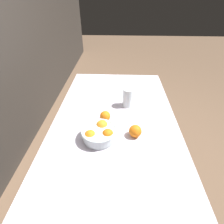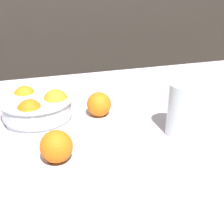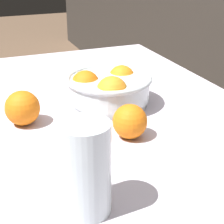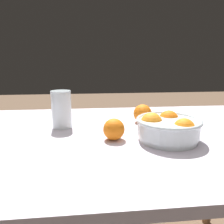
{
  "view_description": "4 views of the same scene",
  "coord_description": "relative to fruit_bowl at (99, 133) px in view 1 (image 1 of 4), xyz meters",
  "views": [
    {
      "loc": [
        -0.99,
        -0.02,
        1.53
      ],
      "look_at": [
        -0.05,
        0.02,
        0.85
      ],
      "focal_mm": 28.0,
      "sensor_mm": 36.0,
      "label": 1
    },
    {
      "loc": [
        -0.21,
        -0.76,
        1.22
      ],
      "look_at": [
        -0.01,
        -0.02,
        0.81
      ],
      "focal_mm": 50.0,
      "sensor_mm": 36.0,
      "label": 2
    },
    {
      "loc": [
        0.61,
        -0.23,
        1.14
      ],
      "look_at": [
        -0.0,
        0.02,
        0.84
      ],
      "focal_mm": 60.0,
      "sensor_mm": 36.0,
      "label": 3
    },
    {
      "loc": [
        0.05,
        0.77,
        1.03
      ],
      "look_at": [
        -0.04,
        -0.03,
        0.84
      ],
      "focal_mm": 35.0,
      "sensor_mm": 36.0,
      "label": 4
    }
  ],
  "objects": [
    {
      "name": "fruit_bowl",
      "position": [
        0.0,
        0.0,
        0.0
      ],
      "size": [
        0.22,
        0.22,
        0.09
      ],
      "color": "silver",
      "rests_on": "dining_table"
    },
    {
      "name": "ground_plane",
      "position": [
        0.21,
        -0.09,
        -0.81
      ],
      "size": [
        12.0,
        12.0,
        0.0
      ],
      "primitive_type": "plane",
      "color": "brown"
    },
    {
      "name": "orange_loose_near_bowl",
      "position": [
        0.03,
        -0.22,
        -0.0
      ],
      "size": [
        0.08,
        0.08,
        0.08
      ],
      "primitive_type": "sphere",
      "color": "orange",
      "rests_on": "dining_table"
    },
    {
      "name": "dining_table",
      "position": [
        0.21,
        -0.09,
        -0.12
      ],
      "size": [
        1.49,
        0.86,
        0.76
      ],
      "color": "silver",
      "rests_on": "ground_plane"
    },
    {
      "name": "orange_loose_front",
      "position": [
        0.18,
        -0.02,
        -0.01
      ],
      "size": [
        0.07,
        0.07,
        0.07
      ],
      "primitive_type": "sphere",
      "color": "orange",
      "rests_on": "dining_table"
    },
    {
      "name": "juice_glass",
      "position": [
        0.37,
        -0.18,
        0.02
      ],
      "size": [
        0.08,
        0.08,
        0.15
      ],
      "color": "#F4A314",
      "rests_on": "dining_table"
    }
  ]
}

